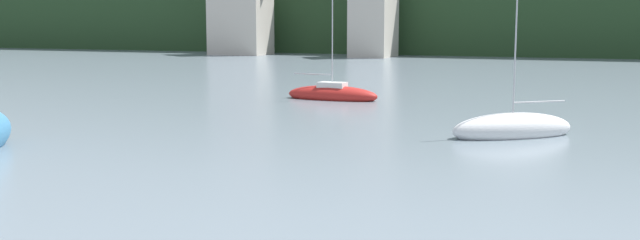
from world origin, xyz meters
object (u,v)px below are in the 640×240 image
Objects in this scene: shore_building_west at (240,12)px; shore_building_westcentral at (374,12)px; sailboat_far_8 at (332,94)px; sailboat_mid_6 at (512,129)px.

shore_building_west is 16.13m from shore_building_westcentral.
sailboat_far_8 is (10.95, -42.34, -4.67)m from shore_building_westcentral.
shore_building_westcentral is 1.68× the size of sailboat_mid_6.
shore_building_westcentral is at bearing -105.91° from sailboat_mid_6.
sailboat_far_8 is at bearing -75.49° from shore_building_westcentral.
sailboat_mid_6 is (21.07, -51.28, -4.67)m from shore_building_westcentral.
sailboat_far_8 is (-10.11, 8.94, -0.00)m from sailboat_mid_6.
shore_building_west is at bearing -178.22° from shore_building_westcentral.
sailboat_mid_6 is at bearing -53.79° from shore_building_west.
shore_building_west is 63.11m from sailboat_mid_6.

